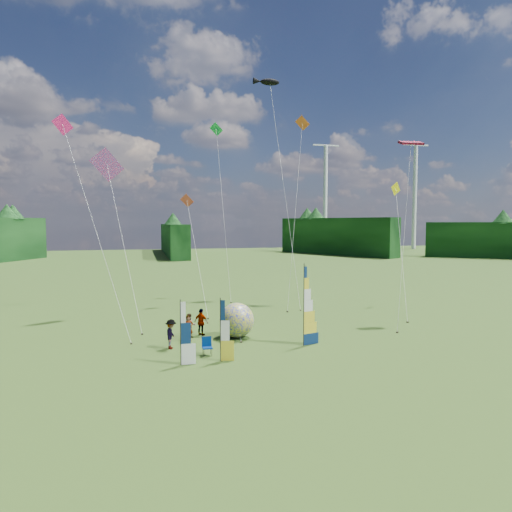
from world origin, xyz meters
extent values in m
plane|color=#43611F|center=(0.00, 0.00, 0.00)|extent=(220.00, 220.00, 0.00)
sphere|color=#18209F|center=(-1.79, 6.03, 1.14)|extent=(2.46, 2.46, 2.28)
imported|color=#66594C|center=(-4.97, 5.82, 0.83)|extent=(0.64, 0.45, 1.65)
imported|color=#66594C|center=(-4.79, 6.65, 0.80)|extent=(0.79, 0.41, 1.61)
imported|color=#66594C|center=(-6.16, 4.32, 0.89)|extent=(0.71, 1.22, 1.78)
imported|color=#66594C|center=(-3.98, 7.08, 0.91)|extent=(1.08, 1.04, 1.82)
camera|label=1|loc=(-7.88, -22.89, 7.52)|focal=32.00mm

